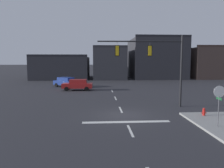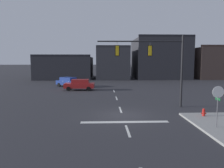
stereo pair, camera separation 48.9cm
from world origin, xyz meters
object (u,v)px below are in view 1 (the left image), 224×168
Objects in this scene: car_lot_middle at (66,82)px; stop_sign at (219,96)px; car_lot_nearside at (78,85)px; fire_hydrant at (204,113)px; signal_mast_near_side at (157,59)px.

stop_sign is at bearing -60.60° from car_lot_middle.
stop_sign is 22.00m from car_lot_nearside.
stop_sign is 3.77× the size of fire_hydrant.
stop_sign is 0.61× the size of car_lot_middle.
signal_mast_near_side is at bearing 108.07° from stop_sign.
signal_mast_near_side reaches higher than stop_sign.
car_lot_nearside is 6.02× the size of fire_hydrant.
car_lot_nearside is (-10.87, 19.08, -1.29)m from stop_sign.
signal_mast_near_side is 1.75× the size of car_lot_middle.
fire_hydrant is at bearing -56.42° from car_lot_middle.
signal_mast_near_side reaches higher than fire_hydrant.
signal_mast_near_side is 2.85× the size of stop_sign.
car_lot_nearside is at bearing 119.67° from stop_sign.
stop_sign is at bearing -71.93° from signal_mast_near_side.
stop_sign is 0.63× the size of car_lot_nearside.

